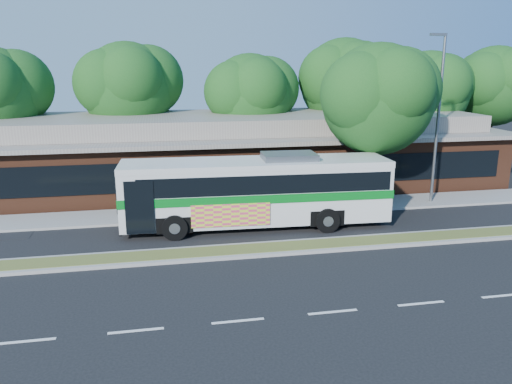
% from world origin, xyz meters
% --- Properties ---
extents(ground, '(120.00, 120.00, 0.00)m').
position_xyz_m(ground, '(0.00, 0.00, 0.00)').
color(ground, black).
rests_on(ground, ground).
extents(median_strip, '(26.00, 1.10, 0.15)m').
position_xyz_m(median_strip, '(0.00, 0.60, 0.07)').
color(median_strip, brown).
rests_on(median_strip, ground).
extents(sidewalk, '(44.00, 2.60, 0.12)m').
position_xyz_m(sidewalk, '(0.00, 6.40, 0.06)').
color(sidewalk, gray).
rests_on(sidewalk, ground).
extents(plaza_building, '(33.20, 11.20, 4.45)m').
position_xyz_m(plaza_building, '(0.00, 12.99, 2.13)').
color(plaza_building, '#582D1B').
rests_on(plaza_building, ground).
extents(lamp_post, '(0.93, 0.18, 9.07)m').
position_xyz_m(lamp_post, '(9.56, 6.00, 4.90)').
color(lamp_post, slate).
rests_on(lamp_post, ground).
extents(tree_bg_a, '(6.47, 5.80, 8.63)m').
position_xyz_m(tree_bg_a, '(-14.58, 15.14, 5.87)').
color(tree_bg_a, black).
rests_on(tree_bg_a, ground).
extents(tree_bg_b, '(6.69, 6.00, 9.00)m').
position_xyz_m(tree_bg_b, '(-6.57, 16.14, 6.14)').
color(tree_bg_b, black).
rests_on(tree_bg_b, ground).
extents(tree_bg_c, '(6.24, 5.60, 8.26)m').
position_xyz_m(tree_bg_c, '(1.40, 15.13, 5.59)').
color(tree_bg_c, black).
rests_on(tree_bg_c, ground).
extents(tree_bg_d, '(6.91, 6.20, 9.37)m').
position_xyz_m(tree_bg_d, '(8.45, 16.15, 6.42)').
color(tree_bg_d, black).
rests_on(tree_bg_d, ground).
extents(tree_bg_e, '(6.47, 5.80, 8.50)m').
position_xyz_m(tree_bg_e, '(14.42, 15.14, 5.74)').
color(tree_bg_e, black).
rests_on(tree_bg_e, ground).
extents(tree_bg_f, '(6.69, 6.00, 8.92)m').
position_xyz_m(tree_bg_f, '(20.43, 16.14, 6.06)').
color(tree_bg_f, black).
rests_on(tree_bg_f, ground).
extents(transit_bus, '(12.59, 3.29, 3.50)m').
position_xyz_m(transit_bus, '(-0.67, 3.80, 1.95)').
color(transit_bus, silver).
rests_on(transit_bus, ground).
extents(sidewalk_tree, '(6.36, 5.70, 8.62)m').
position_xyz_m(sidewalk_tree, '(6.41, 5.95, 5.91)').
color(sidewalk_tree, black).
rests_on(sidewalk_tree, ground).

